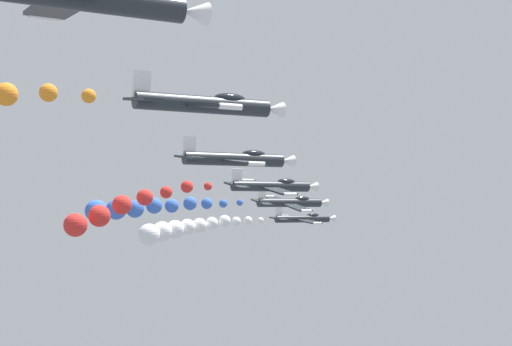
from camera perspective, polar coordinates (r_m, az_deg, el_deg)
name	(u,v)px	position (r m, az deg, el deg)	size (l,w,h in m)	color
airplane_lead	(304,219)	(112.41, 3.59, -3.44)	(9.55, 10.35, 2.51)	#23282D
smoke_trail_lead	(179,229)	(100.51, -5.84, -4.22)	(5.91, 20.21, 3.81)	white
airplane_left_inner	(291,202)	(95.88, 2.64, -2.23)	(9.45, 10.35, 2.95)	#23282D
smoke_trail_left_inner	(134,208)	(89.42, -9.15, -2.63)	(5.25, 18.49, 2.99)	blue
airplane_right_inner	(272,186)	(79.39, 1.24, -0.98)	(9.47, 10.35, 2.87)	#23282D
smoke_trail_right_inner	(114,210)	(71.38, -10.65, -2.78)	(3.10, 15.19, 5.29)	red
airplane_left_outer	(236,159)	(62.84, -1.49, 1.05)	(9.54, 10.35, 2.56)	#23282D
airplane_right_outer	(206,104)	(47.54, -3.77, 5.18)	(9.53, 10.35, 2.64)	#23282D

